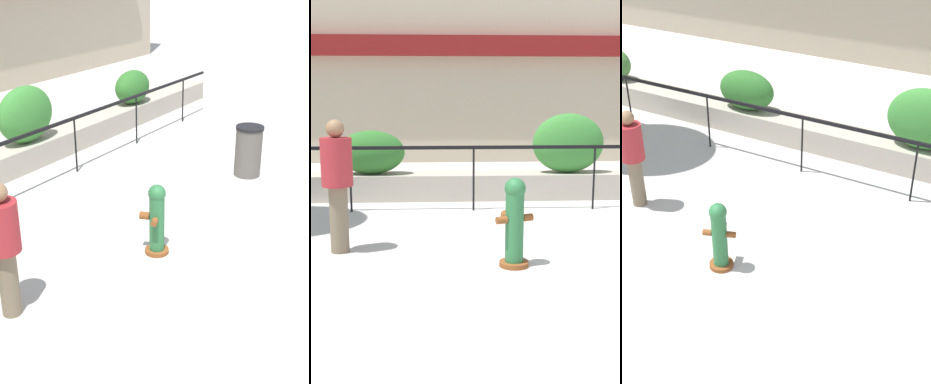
% 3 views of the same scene
% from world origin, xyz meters
% --- Properties ---
extents(ground_plane, '(120.00, 120.00, 0.00)m').
position_xyz_m(ground_plane, '(0.00, 0.00, 0.00)').
color(ground_plane, '#BCB7B2').
extents(building_facade, '(30.00, 1.36, 8.00)m').
position_xyz_m(building_facade, '(0.00, 11.98, 3.99)').
color(building_facade, tan).
rests_on(building_facade, ground).
extents(planter_wall_low, '(18.00, 0.70, 0.50)m').
position_xyz_m(planter_wall_low, '(0.00, 6.00, 0.25)').
color(planter_wall_low, '#ADA393').
rests_on(planter_wall_low, ground).
extents(fence_railing_segment, '(15.00, 0.05, 1.15)m').
position_xyz_m(fence_railing_segment, '(-0.00, 4.90, 1.02)').
color(fence_railing_segment, black).
rests_on(fence_railing_segment, ground).
extents(hedge_bush_1, '(1.29, 0.68, 0.84)m').
position_xyz_m(hedge_bush_1, '(-1.91, 6.00, 0.92)').
color(hedge_bush_1, '#2D6B28').
rests_on(hedge_bush_1, planter_wall_low).
extents(hedge_bush_2, '(1.40, 0.63, 1.16)m').
position_xyz_m(hedge_bush_2, '(1.93, 6.00, 1.08)').
color(hedge_bush_2, '#387F33').
rests_on(hedge_bush_2, planter_wall_low).
extents(fire_hydrant, '(0.47, 0.48, 1.08)m').
position_xyz_m(fire_hydrant, '(0.28, 1.80, 0.55)').
color(fire_hydrant, brown).
rests_on(fire_hydrant, ground).
extents(pedestrian, '(0.43, 0.43, 1.73)m').
position_xyz_m(pedestrian, '(-1.91, 2.50, 0.99)').
color(pedestrian, brown).
rests_on(pedestrian, ground).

